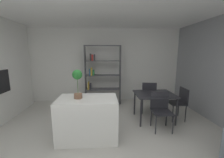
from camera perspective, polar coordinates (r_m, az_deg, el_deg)
ground_plane at (r=3.17m, az=-6.24°, el=-24.48°), size 8.50×8.50×0.00m
back_partition at (r=5.46m, az=-5.13°, el=5.55°), size 6.19×0.06×2.73m
built_in_oven at (r=4.51m, az=-38.09°, el=-0.88°), size 0.06×0.57×0.58m
kitchen_island at (r=3.17m, az=-9.64°, el=-15.24°), size 1.23×0.75×0.89m
potted_plant_on_island at (r=2.95m, az=-13.71°, el=-0.47°), size 0.20×0.20×0.59m
open_bookshelf at (r=5.08m, az=-4.60°, el=1.97°), size 1.26×0.37×2.08m
dining_table at (r=4.01m, az=16.65°, el=-6.70°), size 1.02×0.84×0.75m
dining_chair_far at (r=4.43m, az=14.45°, el=-6.27°), size 0.46×0.46×0.97m
dining_chair_window_side at (r=4.34m, az=25.61°, el=-7.72°), size 0.42×0.47×0.88m
dining_chair_near at (r=3.66m, az=19.01°, el=-10.69°), size 0.46×0.45×0.89m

